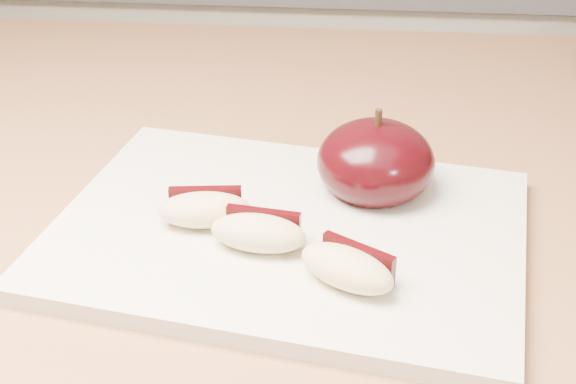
{
  "coord_description": "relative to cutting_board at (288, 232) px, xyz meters",
  "views": [
    {
      "loc": [
        0.02,
        -0.04,
        1.2
      ],
      "look_at": [
        -0.02,
        0.4,
        0.94
      ],
      "focal_mm": 50.0,
      "sensor_mm": 36.0,
      "label": 1
    }
  ],
  "objects": [
    {
      "name": "back_cabinet",
      "position": [
        0.02,
        0.8,
        -0.44
      ],
      "size": [
        2.4,
        0.62,
        0.94
      ],
      "color": "silver",
      "rests_on": "ground"
    },
    {
      "name": "apple_wedge_a",
      "position": [
        -0.05,
        -0.0,
        0.02
      ],
      "size": [
        0.06,
        0.04,
        0.02
      ],
      "rotation": [
        0.0,
        0.0,
        0.12
      ],
      "color": "beige",
      "rests_on": "cutting_board"
    },
    {
      "name": "apple_wedge_c",
      "position": [
        0.04,
        -0.06,
        0.02
      ],
      "size": [
        0.07,
        0.06,
        0.02
      ],
      "rotation": [
        0.0,
        0.0,
        -0.54
      ],
      "color": "beige",
      "rests_on": "cutting_board"
    },
    {
      "name": "apple_half",
      "position": [
        0.06,
        0.05,
        0.03
      ],
      "size": [
        0.1,
        0.1,
        0.07
      ],
      "rotation": [
        0.0,
        0.0,
        -0.23
      ],
      "color": "black",
      "rests_on": "cutting_board"
    },
    {
      "name": "cutting_board",
      "position": [
        0.0,
        0.0,
        0.0
      ],
      "size": [
        0.34,
        0.27,
        0.01
      ],
      "primitive_type": "cube",
      "rotation": [
        0.0,
        0.0,
        -0.17
      ],
      "color": "silver",
      "rests_on": "island_counter"
    },
    {
      "name": "apple_wedge_b",
      "position": [
        -0.02,
        -0.03,
        0.02
      ],
      "size": [
        0.06,
        0.04,
        0.02
      ],
      "rotation": [
        0.0,
        0.0,
        -0.14
      ],
      "color": "beige",
      "rests_on": "cutting_board"
    }
  ]
}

